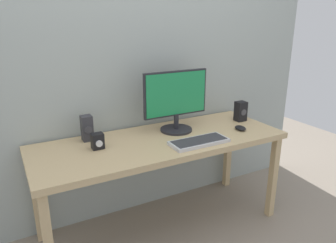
% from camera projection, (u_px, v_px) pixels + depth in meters
% --- Properties ---
extents(ground_plane, '(6.00, 6.00, 0.00)m').
position_uv_depth(ground_plane, '(162.00, 226.00, 2.43)').
color(ground_plane, gray).
extents(wall_back, '(3.18, 0.04, 3.00)m').
position_uv_depth(wall_back, '(137.00, 19.00, 2.27)').
color(wall_back, '#9EA8A3').
rests_on(wall_back, ground_plane).
extents(desk, '(1.75, 0.65, 0.71)m').
position_uv_depth(desk, '(161.00, 148.00, 2.23)').
color(desk, tan).
rests_on(desk, ground_plane).
extents(monitor, '(0.50, 0.24, 0.44)m').
position_uv_depth(monitor, '(176.00, 100.00, 2.31)').
color(monitor, '#232328').
rests_on(monitor, desk).
extents(keyboard_primary, '(0.40, 0.16, 0.03)m').
position_uv_depth(keyboard_primary, '(199.00, 142.00, 2.13)').
color(keyboard_primary, silver).
rests_on(keyboard_primary, desk).
extents(mouse, '(0.07, 0.10, 0.03)m').
position_uv_depth(mouse, '(240.00, 128.00, 2.38)').
color(mouse, black).
rests_on(mouse, desk).
extents(speaker_right, '(0.08, 0.08, 0.16)m').
position_uv_depth(speaker_right, '(241.00, 111.00, 2.58)').
color(speaker_right, black).
rests_on(speaker_right, desk).
extents(speaker_left, '(0.07, 0.08, 0.17)m').
position_uv_depth(speaker_left, '(87.00, 128.00, 2.16)').
color(speaker_left, '#333338').
rests_on(speaker_left, desk).
extents(audio_controller, '(0.08, 0.07, 0.10)m').
position_uv_depth(audio_controller, '(98.00, 141.00, 2.03)').
color(audio_controller, black).
rests_on(audio_controller, desk).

